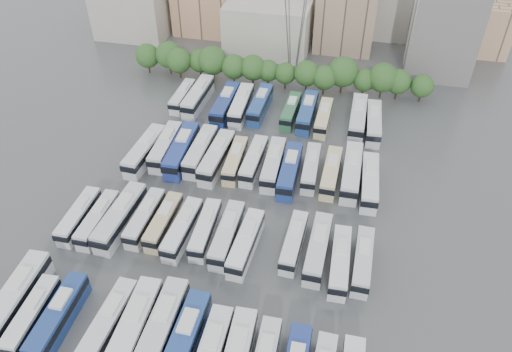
% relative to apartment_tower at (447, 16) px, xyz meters
% --- Properties ---
extents(ground, '(220.00, 220.00, 0.00)m').
position_rel_apartment_tower_xyz_m(ground, '(-34.00, -58.00, -13.00)').
color(ground, '#424447').
rests_on(ground, ground).
extents(tree_line, '(65.60, 7.59, 8.22)m').
position_rel_apartment_tower_xyz_m(tree_line, '(-35.05, -15.85, -8.67)').
color(tree_line, black).
rests_on(tree_line, ground).
extents(city_buildings, '(102.00, 35.00, 20.00)m').
position_rel_apartment_tower_xyz_m(city_buildings, '(-41.46, 13.86, -5.13)').
color(city_buildings, '#9E998E').
rests_on(city_buildings, ground).
extents(apartment_tower, '(14.00, 14.00, 26.00)m').
position_rel_apartment_tower_xyz_m(apartment_tower, '(0.00, 0.00, 0.00)').
color(apartment_tower, silver).
rests_on(apartment_tower, ground).
extents(bus_r0_s0, '(3.62, 13.74, 4.27)m').
position_rel_apartment_tower_xyz_m(bus_r0_s0, '(-55.46, -80.84, -10.90)').
color(bus_r0_s0, silver).
rests_on(bus_r0_s0, ground).
extents(bus_r0_s1, '(2.94, 11.16, 3.47)m').
position_rel_apartment_tower_xyz_m(bus_r0_s1, '(-52.23, -82.52, -11.30)').
color(bus_r0_s1, silver).
rests_on(bus_r0_s1, ground).
extents(bus_r0_s2, '(2.92, 12.12, 3.78)m').
position_rel_apartment_tower_xyz_m(bus_r0_s2, '(-48.87, -82.00, -11.14)').
color(bus_r0_s2, navy).
rests_on(bus_r0_s2, ground).
extents(bus_r0_s4, '(3.01, 12.08, 3.76)m').
position_rel_apartment_tower_xyz_m(bus_r0_s4, '(-42.36, -81.41, -11.15)').
color(bus_r0_s4, silver).
rests_on(bus_r0_s4, ground).
extents(bus_r0_s5, '(3.45, 13.77, 4.29)m').
position_rel_apartment_tower_xyz_m(bus_r0_s5, '(-38.89, -81.75, -10.89)').
color(bus_r0_s5, silver).
rests_on(bus_r0_s5, ground).
extents(bus_r0_s6, '(3.17, 13.58, 4.25)m').
position_rel_apartment_tower_xyz_m(bus_r0_s6, '(-35.63, -80.93, -10.92)').
color(bus_r0_s6, silver).
rests_on(bus_r0_s6, ground).
extents(bus_r0_s7, '(2.87, 13.03, 4.09)m').
position_rel_apartment_tower_xyz_m(bus_r0_s7, '(-32.36, -81.84, -10.99)').
color(bus_r0_s7, navy).
rests_on(bus_r0_s7, ground).
extents(bus_r1_s0, '(2.57, 10.98, 3.43)m').
position_rel_apartment_tower_xyz_m(bus_r1_s0, '(-55.40, -64.82, -11.31)').
color(bus_r1_s0, silver).
rests_on(bus_r1_s0, ground).
extents(bus_r1_s1, '(2.40, 10.98, 3.44)m').
position_rel_apartment_tower_xyz_m(bus_r1_s1, '(-52.20, -64.85, -11.31)').
color(bus_r1_s1, silver).
rests_on(bus_r1_s1, ground).
extents(bus_r1_s2, '(3.42, 13.27, 4.13)m').
position_rel_apartment_tower_xyz_m(bus_r1_s2, '(-48.92, -63.94, -10.97)').
color(bus_r1_s2, silver).
rests_on(bus_r1_s2, ground).
extents(bus_r1_s3, '(2.57, 11.15, 3.49)m').
position_rel_apartment_tower_xyz_m(bus_r1_s3, '(-45.39, -62.94, -11.29)').
color(bus_r1_s3, silver).
rests_on(bus_r1_s3, ground).
extents(bus_r1_s4, '(2.55, 10.91, 3.41)m').
position_rel_apartment_tower_xyz_m(bus_r1_s4, '(-42.34, -63.03, -11.33)').
color(bus_r1_s4, '#C9B48A').
rests_on(bus_r1_s4, ground).
extents(bus_r1_s5, '(2.93, 11.53, 3.59)m').
position_rel_apartment_tower_xyz_m(bus_r1_s5, '(-39.00, -64.00, -11.24)').
color(bus_r1_s5, silver).
rests_on(bus_r1_s5, ground).
extents(bus_r1_s6, '(2.80, 11.04, 3.44)m').
position_rel_apartment_tower_xyz_m(bus_r1_s6, '(-35.71, -63.20, -11.31)').
color(bus_r1_s6, silver).
rests_on(bus_r1_s6, ground).
extents(bus_r1_s7, '(2.62, 11.95, 3.75)m').
position_rel_apartment_tower_xyz_m(bus_r1_s7, '(-32.21, -63.63, -11.16)').
color(bus_r1_s7, silver).
rests_on(bus_r1_s7, ground).
extents(bus_r1_s8, '(3.15, 11.93, 3.71)m').
position_rel_apartment_tower_xyz_m(bus_r1_s8, '(-29.16, -64.65, -11.18)').
color(bus_r1_s8, white).
rests_on(bus_r1_s8, ground).
extents(bus_r1_s10, '(2.68, 10.87, 3.39)m').
position_rel_apartment_tower_xyz_m(bus_r1_s10, '(-22.48, -62.75, -11.34)').
color(bus_r1_s10, silver).
rests_on(bus_r1_s10, ground).
extents(bus_r1_s11, '(2.87, 12.12, 3.79)m').
position_rel_apartment_tower_xyz_m(bus_r1_s11, '(-18.92, -63.36, -11.14)').
color(bus_r1_s11, silver).
rests_on(bus_r1_s11, ground).
extents(bus_r1_s12, '(2.88, 11.67, 3.64)m').
position_rel_apartment_tower_xyz_m(bus_r1_s12, '(-15.62, -65.03, -11.21)').
color(bus_r1_s12, silver).
rests_on(bus_r1_s12, ground).
extents(bus_r1_s13, '(2.59, 11.14, 3.48)m').
position_rel_apartment_tower_xyz_m(bus_r1_s13, '(-12.54, -64.11, -11.29)').
color(bus_r1_s13, silver).
rests_on(bus_r1_s13, ground).
extents(bus_r2_s1, '(3.43, 13.01, 4.05)m').
position_rel_apartment_tower_xyz_m(bus_r2_s1, '(-52.00, -47.18, -11.01)').
color(bus_r2_s1, silver).
rests_on(bus_r2_s1, ground).
extents(bus_r2_s2, '(3.21, 12.49, 3.89)m').
position_rel_apartment_tower_xyz_m(bus_r2_s2, '(-48.91, -45.06, -11.09)').
color(bus_r2_s2, silver).
rests_on(bus_r2_s2, ground).
extents(bus_r2_s3, '(3.55, 13.75, 4.28)m').
position_rel_apartment_tower_xyz_m(bus_r2_s3, '(-45.62, -45.65, -10.90)').
color(bus_r2_s3, navy).
rests_on(bus_r2_s3, ground).
extents(bus_r2_s4, '(2.85, 12.72, 3.99)m').
position_rel_apartment_tower_xyz_m(bus_r2_s4, '(-42.33, -45.04, -11.04)').
color(bus_r2_s4, silver).
rests_on(bus_r2_s4, ground).
extents(bus_r2_s5, '(3.43, 13.17, 4.10)m').
position_rel_apartment_tower_xyz_m(bus_r2_s5, '(-38.99, -46.21, -10.99)').
color(bus_r2_s5, silver).
rests_on(bus_r2_s5, ground).
extents(bus_r2_s6, '(2.83, 11.22, 3.49)m').
position_rel_apartment_tower_xyz_m(bus_r2_s6, '(-35.70, -45.94, -11.28)').
color(bus_r2_s6, beige).
rests_on(bus_r2_s6, ground).
extents(bus_r2_s7, '(2.81, 11.75, 3.67)m').
position_rel_apartment_tower_xyz_m(bus_r2_s7, '(-32.50, -45.37, -11.20)').
color(bus_r2_s7, silver).
rests_on(bus_r2_s7, ground).
extents(bus_r2_s8, '(3.12, 12.45, 3.88)m').
position_rel_apartment_tower_xyz_m(bus_r2_s8, '(-28.97, -45.75, -11.09)').
color(bus_r2_s8, silver).
rests_on(bus_r2_s8, ground).
extents(bus_r2_s9, '(3.03, 12.75, 3.98)m').
position_rel_apartment_tower_xyz_m(bus_r2_s9, '(-25.88, -46.90, -11.04)').
color(bus_r2_s9, navy).
rests_on(bus_r2_s9, ground).
extents(bus_r2_s10, '(2.85, 11.33, 3.53)m').
position_rel_apartment_tower_xyz_m(bus_r2_s10, '(-22.54, -45.07, -11.27)').
color(bus_r2_s10, silver).
rests_on(bus_r2_s10, ground).
extents(bus_r2_s11, '(2.72, 11.66, 3.65)m').
position_rel_apartment_tower_xyz_m(bus_r2_s11, '(-19.03, -45.65, -11.21)').
color(bus_r2_s11, beige).
rests_on(bus_r2_s11, ground).
extents(bus_r2_s12, '(3.01, 13.38, 4.19)m').
position_rel_apartment_tower_xyz_m(bus_r2_s12, '(-15.68, -45.08, -10.94)').
color(bus_r2_s12, silver).
rests_on(bus_r2_s12, ground).
extents(bus_r2_s13, '(3.22, 12.65, 3.94)m').
position_rel_apartment_tower_xyz_m(bus_r2_s13, '(-12.56, -46.87, -11.07)').
color(bus_r2_s13, silver).
rests_on(bus_r2_s13, ground).
extents(bus_r3_s1, '(2.39, 10.80, 3.39)m').
position_rel_apartment_tower_xyz_m(bus_r3_s1, '(-52.09, -27.13, -11.34)').
color(bus_r3_s1, silver).
rests_on(bus_r3_s1, ground).
extents(bus_r3_s2, '(3.19, 13.35, 4.17)m').
position_rel_apartment_tower_xyz_m(bus_r3_s2, '(-48.69, -27.09, -10.95)').
color(bus_r3_s2, silver).
rests_on(bus_r3_s2, ground).
extents(bus_r3_s4, '(2.93, 13.39, 4.20)m').
position_rel_apartment_tower_xyz_m(bus_r3_s4, '(-42.32, -28.80, -10.94)').
color(bus_r3_s4, navy).
rests_on(bus_r3_s4, ground).
extents(bus_r3_s5, '(3.27, 12.95, 4.03)m').
position_rel_apartment_tower_xyz_m(bus_r3_s5, '(-39.17, -28.31, -11.02)').
color(bus_r3_s5, white).
rests_on(bus_r3_s5, ground).
extents(bus_r3_s6, '(2.98, 12.49, 3.90)m').
position_rel_apartment_tower_xyz_m(bus_r3_s6, '(-35.49, -27.05, -11.08)').
color(bus_r3_s6, navy).
rests_on(bus_r3_s6, ground).
extents(bus_r3_s8, '(2.68, 11.02, 3.44)m').
position_rel_apartment_tower_xyz_m(bus_r3_s8, '(-29.10, -27.64, -11.31)').
color(bus_r3_s8, '#2A643F').
rests_on(bus_r3_s8, ground).
extents(bus_r3_s9, '(2.82, 12.58, 3.94)m').
position_rel_apartment_tower_xyz_m(bus_r3_s9, '(-25.77, -27.80, -11.07)').
color(bus_r3_s9, navy).
rests_on(bus_r3_s9, ground).
extents(bus_r3_s10, '(2.54, 11.23, 3.52)m').
position_rel_apartment_tower_xyz_m(bus_r3_s10, '(-22.40, -28.77, -11.27)').
color(bus_r3_s10, beige).
rests_on(bus_r3_s10, ground).
extents(bus_r3_s12, '(2.98, 13.40, 4.20)m').
position_rel_apartment_tower_xyz_m(bus_r3_s12, '(-15.86, -27.81, -10.94)').
color(bus_r3_s12, silver).
rests_on(bus_r3_s12, ground).
extents(bus_r3_s13, '(3.27, 12.65, 3.94)m').
position_rel_apartment_tower_xyz_m(bus_r3_s13, '(-12.78, -28.80, -11.07)').
color(bus_r3_s13, silver).
rests_on(bus_r3_s13, ground).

